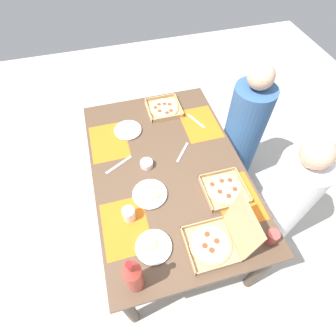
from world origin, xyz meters
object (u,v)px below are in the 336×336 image
(soda_bottle, at_px, (134,276))
(diner_left_seat, at_px, (243,132))
(plate_middle, at_px, (153,247))
(diner_right_seat, at_px, (284,201))
(pizza_box_center, at_px, (217,241))
(plate_far_right, at_px, (128,130))
(cup_dark, at_px, (129,214))
(condiment_bowl, at_px, (147,164))
(pizza_box_corner_left, at_px, (224,189))
(cup_clear_left, at_px, (272,237))
(plate_near_right, at_px, (150,194))
(pizza_box_edge_far, at_px, (164,108))

(soda_bottle, height_order, diner_left_seat, diner_left_seat)
(plate_middle, distance_m, diner_right_seat, 1.02)
(pizza_box_center, height_order, plate_far_right, pizza_box_center)
(soda_bottle, xyz_separation_m, diner_right_seat, (-0.32, 1.11, -0.35))
(cup_dark, height_order, condiment_bowl, cup_dark)
(pizza_box_corner_left, bearing_deg, plate_middle, -65.44)
(soda_bottle, height_order, diner_right_seat, diner_right_seat)
(diner_left_seat, bearing_deg, cup_clear_left, -19.47)
(plate_near_right, height_order, cup_dark, cup_dark)
(plate_far_right, bearing_deg, plate_middle, -1.51)
(pizza_box_edge_far, relative_size, plate_near_right, 1.21)
(cup_dark, bearing_deg, diner_left_seat, 120.46)
(diner_right_seat, bearing_deg, cup_dark, -92.76)
(cup_clear_left, bearing_deg, plate_middle, -101.71)
(plate_near_right, distance_m, diner_right_seat, 0.97)
(pizza_box_corner_left, height_order, cup_clear_left, cup_clear_left)
(pizza_box_center, relative_size, plate_far_right, 1.55)
(pizza_box_corner_left, height_order, condiment_bowl, condiment_bowl)
(plate_middle, bearing_deg, diner_left_seat, 130.66)
(cup_clear_left, height_order, diner_right_seat, diner_right_seat)
(plate_near_right, bearing_deg, diner_left_seat, 119.14)
(cup_dark, xyz_separation_m, diner_right_seat, (0.05, 1.08, -0.26))
(plate_far_right, height_order, diner_right_seat, diner_right_seat)
(pizza_box_edge_far, xyz_separation_m, plate_far_right, (0.16, -0.32, -0.00))
(pizza_box_corner_left, xyz_separation_m, plate_middle, (0.24, -0.52, -0.00))
(plate_far_right, height_order, cup_dark, cup_dark)
(plate_far_right, bearing_deg, cup_clear_left, 30.40)
(soda_bottle, distance_m, cup_clear_left, 0.77)
(plate_middle, bearing_deg, pizza_box_edge_far, 162.18)
(cup_clear_left, bearing_deg, plate_near_right, -128.63)
(pizza_box_center, bearing_deg, diner_right_seat, 109.98)
(diner_right_seat, bearing_deg, pizza_box_edge_far, -145.16)
(plate_far_right, relative_size, diner_left_seat, 0.17)
(pizza_box_center, relative_size, diner_left_seat, 0.27)
(pizza_box_center, bearing_deg, plate_far_right, -162.24)
(cup_dark, relative_size, diner_left_seat, 0.07)
(plate_middle, xyz_separation_m, diner_left_seat, (-0.84, 0.98, -0.21))
(plate_near_right, relative_size, cup_clear_left, 2.50)
(pizza_box_corner_left, bearing_deg, diner_left_seat, 142.57)
(plate_near_right, xyz_separation_m, soda_bottle, (0.49, -0.19, 0.12))
(plate_near_right, xyz_separation_m, diner_left_seat, (-0.51, 0.92, -0.21))
(pizza_box_center, relative_size, cup_dark, 3.62)
(soda_bottle, bearing_deg, plate_far_right, 171.95)
(plate_near_right, bearing_deg, pizza_box_corner_left, 78.55)
(pizza_box_corner_left, height_order, pizza_box_center, pizza_box_center)
(diner_left_seat, bearing_deg, diner_right_seat, 0.00)
(cup_clear_left, height_order, diner_left_seat, diner_left_seat)
(pizza_box_corner_left, bearing_deg, condiment_bowl, -126.95)
(cup_clear_left, bearing_deg, condiment_bowl, -141.58)
(plate_far_right, relative_size, soda_bottle, 0.63)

